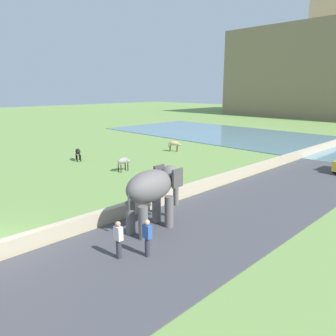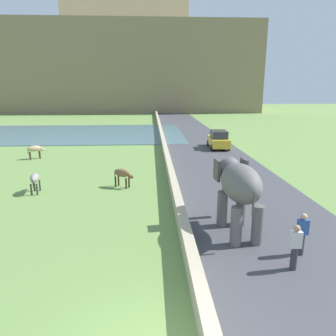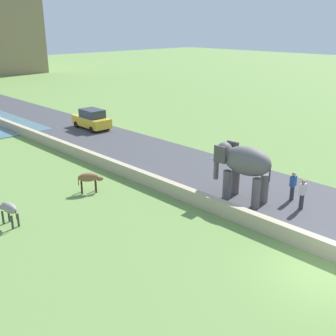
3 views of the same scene
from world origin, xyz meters
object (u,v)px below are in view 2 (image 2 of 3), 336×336
elephant (238,186)px  person_trailing (295,247)px  cow_tan (35,149)px  person_beside_elephant (302,234)px  cow_brown (123,174)px  car_yellow (218,140)px  cow_grey (35,179)px

elephant → person_trailing: 3.30m
elephant → cow_tan: bearing=131.8°
elephant → person_beside_elephant: 2.91m
elephant → cow_brown: size_ratio=2.58×
cow_brown → person_beside_elephant: bearing=-50.3°
elephant → person_beside_elephant: bearing=-47.1°
car_yellow → person_trailing: bearing=-95.4°
elephant → car_yellow: size_ratio=0.87×
cow_brown → cow_tan: size_ratio=1.01×
person_trailing → cow_grey: size_ratio=1.15×
person_trailing → elephant: bearing=111.7°
person_trailing → cow_tan: 22.80m
elephant → cow_grey: (-10.12, 5.76, -1.20)m
car_yellow → elephant: bearing=-99.7°
elephant → cow_tan: 19.92m
person_beside_elephant → cow_grey: 14.21m
person_trailing → cow_grey: person_trailing is taller
person_beside_elephant → person_trailing: same height
cow_tan → elephant: bearing=-48.2°
cow_brown → cow_grey: (-4.92, -0.74, 0.00)m
person_beside_elephant → car_yellow: bearing=86.2°
cow_brown → cow_tan: 11.57m
car_yellow → cow_brown: car_yellow is taller
person_beside_elephant → cow_brown: (-7.02, 8.45, -0.04)m
cow_grey → cow_tan: (-3.13, 9.06, 0.00)m
car_yellow → cow_tan: (-16.42, -3.77, -0.06)m
elephant → cow_tan: size_ratio=2.61×
person_beside_elephant → cow_brown: size_ratio=1.19×
person_beside_elephant → cow_tan: person_beside_elephant is taller
cow_brown → cow_tan: same height
car_yellow → cow_tan: bearing=-167.1°
elephant → cow_tan: elephant is taller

